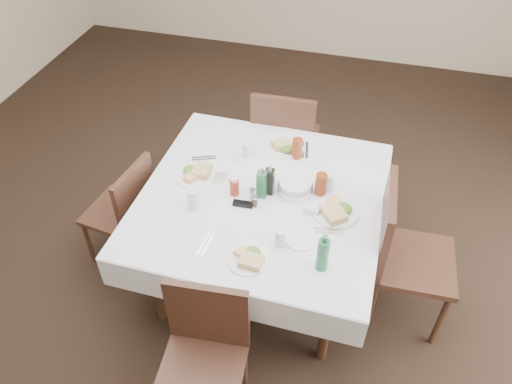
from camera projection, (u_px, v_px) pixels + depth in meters
ground_plane at (229, 272)px, 3.61m from camera, size 7.00×7.00×0.00m
room_shell at (216, 54)px, 2.45m from camera, size 6.04×7.04×2.80m
dining_table at (262, 203)px, 3.14m from camera, size 1.50×1.50×0.76m
chair_north at (284, 138)px, 3.86m from camera, size 0.49×0.49×1.00m
chair_south at (205, 350)px, 2.58m from camera, size 0.47×0.47×0.92m
chair_east at (400, 249)px, 3.00m from camera, size 0.50×0.50×1.03m
chair_west at (127, 208)px, 3.40m from camera, size 0.46×0.46×0.86m
meal_north at (286, 147)px, 3.42m from camera, size 0.24×0.24×0.05m
meal_south at (249, 258)px, 2.70m from camera, size 0.24×0.24×0.05m
meal_east at (336, 211)px, 2.96m from camera, size 0.28×0.28×0.06m
meal_west at (196, 173)px, 3.21m from camera, size 0.26×0.26×0.06m
side_plate_a at (245, 154)px, 3.38m from camera, size 0.17×0.17×0.01m
side_plate_b at (301, 239)px, 2.81m from camera, size 0.18×0.18×0.01m
water_n at (247, 150)px, 3.33m from camera, size 0.06×0.06×0.12m
water_s at (280, 238)px, 2.76m from camera, size 0.06×0.06×0.11m
water_e at (328, 182)px, 3.09m from camera, size 0.07×0.07×0.13m
water_w at (194, 198)px, 2.97m from camera, size 0.07×0.07×0.14m
iced_tea_a at (297, 148)px, 3.32m from camera, size 0.07×0.07×0.15m
iced_tea_b at (321, 184)px, 3.06m from camera, size 0.07×0.07×0.15m
bread_basket at (295, 186)px, 3.10m from camera, size 0.23×0.23×0.08m
oil_cruet_dark at (270, 180)px, 3.05m from camera, size 0.05×0.05×0.23m
oil_cruet_green at (262, 183)px, 3.02m from camera, size 0.06×0.06×0.24m
ketchup_bottle at (234, 187)px, 3.07m from camera, size 0.06×0.06×0.13m
salt_shaker at (253, 194)px, 3.04m from camera, size 0.04×0.04×0.08m
pepper_shaker at (255, 201)px, 3.00m from camera, size 0.03×0.03×0.08m
coffee_mug at (221, 174)px, 3.18m from camera, size 0.11×0.11×0.08m
sunglasses at (243, 204)px, 3.02m from camera, size 0.13×0.05×0.03m
green_bottle at (323, 254)px, 2.60m from camera, size 0.06×0.06×0.25m
sugar_caddy at (312, 210)px, 2.96m from camera, size 0.10×0.06×0.05m
cutlery_n at (305, 150)px, 3.42m from camera, size 0.08×0.19×0.01m
cutlery_s at (206, 244)px, 2.79m from camera, size 0.06×0.18×0.01m
cutlery_e at (329, 231)px, 2.86m from camera, size 0.17×0.07×0.01m
cutlery_w at (204, 158)px, 3.36m from camera, size 0.17×0.10×0.01m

